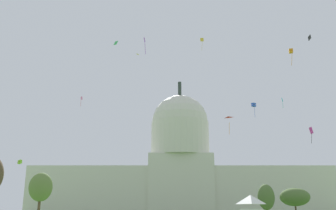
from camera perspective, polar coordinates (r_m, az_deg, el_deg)
The scene contains 17 objects.
capitol_building at distance 189.43m, azimuth 1.77°, elevation -10.08°, with size 142.56×28.74×67.39m.
event_tent at distance 100.30m, azimuth 12.17°, elevation -14.75°, with size 6.05×5.63×6.40m.
tree_west_far at distance 111.43m, azimuth -18.51°, elevation -11.53°, with size 7.24×6.41×12.61m.
tree_east_far at distance 135.47m, azimuth 14.31°, elevation -13.15°, with size 8.33×8.46×11.32m.
tree_east_near at distance 143.69m, azimuth 18.25°, elevation -12.88°, with size 12.76×11.81×10.39m.
kite_red_mid at distance 92.20m, azimuth 8.86°, elevation -2.05°, with size 1.86×1.40×4.22m.
kite_gold_high at distance 130.97m, azimuth 5.00°, elevation 9.50°, with size 1.14×0.22×4.59m.
kite_cyan_mid at distance 110.29m, azimuth 16.55°, elevation 0.63°, with size 0.40×0.74×2.93m.
kite_yellow_high at distance 133.46m, azimuth -4.76°, elevation 7.41°, with size 1.14×1.30×0.22m.
kite_green_high at distance 97.03m, azimuth -7.86°, elevation 9.13°, with size 1.16×0.94×1.19m.
kite_blue_mid at distance 118.31m, azimuth 12.54°, elevation 0.00°, with size 1.50×1.51×4.51m.
kite_violet_high at distance 81.35m, azimuth -3.57°, elevation 9.35°, with size 0.50×0.77×3.74m.
kite_lime_low at distance 78.44m, azimuth -21.26°, elevation -7.89°, with size 0.80×0.75×0.84m.
kite_pink_high at distance 143.46m, azimuth -12.83°, elevation 0.87°, with size 0.72×0.86×3.83m.
kite_black_mid at distance 77.97m, azimuth 20.23°, elevation 9.38°, with size 0.19×1.07×0.93m.
kite_orange_high at distance 87.07m, azimuth 17.73°, elevation 7.62°, with size 0.95×0.97×3.80m.
kite_magenta_mid at distance 91.85m, azimuth 20.44°, elevation -3.70°, with size 0.61×0.98×3.75m.
Camera 1 is at (-4.44, -37.62, 2.20)m, focal length 40.98 mm.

